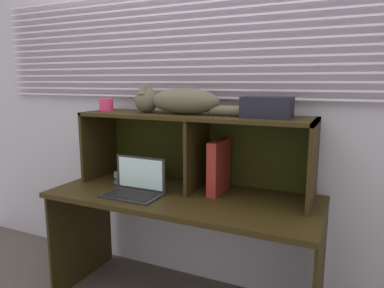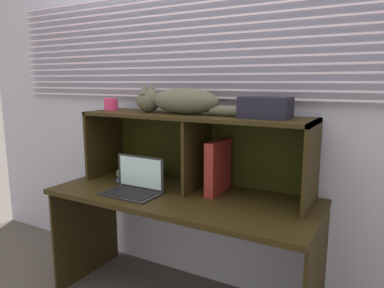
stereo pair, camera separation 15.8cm
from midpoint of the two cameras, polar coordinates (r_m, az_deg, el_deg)
The scene contains 9 objects.
back_panel_with_blinds at distance 2.31m, azimuth 4.84°, elevation 7.23°, with size 4.40×0.08×2.50m.
desk at distance 2.13m, azimuth 0.37°, elevation -11.54°, with size 1.58×0.66×0.72m.
hutch_shelf_unit at distance 2.15m, azimuth 2.66°, elevation 1.28°, with size 1.43×0.37×0.46m.
cat at distance 2.15m, azimuth -0.17°, elevation 7.00°, with size 0.81×0.17×0.19m.
laptop at distance 2.11m, azimuth -7.25°, elevation -6.70°, with size 0.34×0.21×0.21m.
binder_upright at distance 2.08m, azimuth 6.44°, elevation -3.74°, with size 0.06×0.26×0.32m, color maroon.
book_stack at distance 2.39m, azimuth -6.62°, elevation -4.88°, with size 0.20×0.25×0.08m.
small_basket at distance 2.45m, azimuth -11.23°, elevation 6.33°, with size 0.09×0.09×0.08m, color #D5346E.
storage_box at distance 1.94m, azimuth 14.16°, elevation 5.74°, with size 0.26×0.18×0.11m, color black.
Camera 2 is at (1.02, -1.52, 1.38)m, focal length 32.84 mm.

